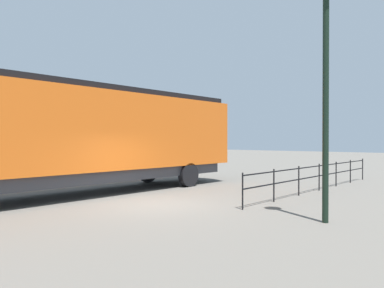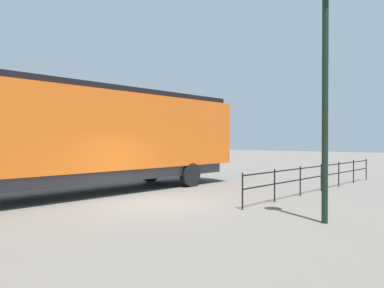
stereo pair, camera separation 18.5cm
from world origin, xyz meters
name	(u,v)px [view 2 (the right image)]	position (x,y,z in m)	size (l,w,h in m)	color
ground_plane	(156,204)	(0.00, 0.00, 0.00)	(120.00, 120.00, 0.00)	#666059
locomotive	(88,134)	(-3.76, -0.27, 2.39)	(3.13, 15.80, 4.28)	orange
lamp_post	(325,47)	(5.35, 1.10, 4.57)	(0.54, 0.54, 6.37)	black
platform_fence	(321,173)	(2.72, 6.97, 0.75)	(0.05, 11.69, 1.15)	black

